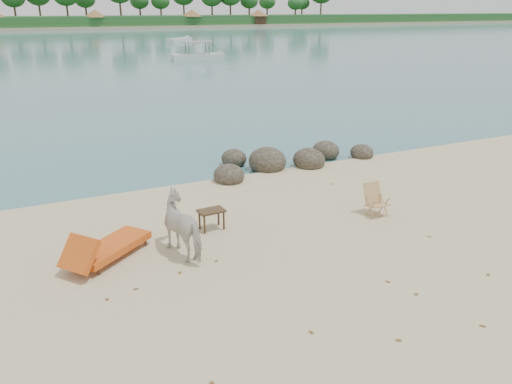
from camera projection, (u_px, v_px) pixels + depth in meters
water at (38, 39)px, 86.67m from camera, size 400.00×400.00×0.00m
far_shore at (22, 25)px, 154.35m from camera, size 420.00×90.00×1.40m
far_scenery at (25, 16)px, 125.10m from camera, size 420.00×18.00×9.50m
boulders at (285, 161)px, 17.13m from camera, size 6.28×2.72×0.94m
cow at (186, 226)px, 10.83m from camera, size 1.10×1.70×1.32m
side_table at (212, 221)px, 12.12m from camera, size 0.65×0.44×0.51m
lounge_chair at (111, 243)px, 10.76m from camera, size 2.28×2.01×0.68m
deck_chair at (378, 202)px, 12.88m from camera, size 0.53×0.59×0.83m
boat_mid at (197, 44)px, 52.25m from camera, size 6.23×1.53×3.02m
boat_far at (179, 40)px, 79.30m from camera, size 5.78×5.32×0.75m
dead_leaves at (307, 279)px, 9.99m from camera, size 7.49×7.36×0.00m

